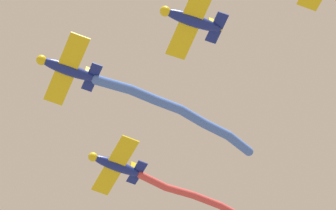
{
  "coord_description": "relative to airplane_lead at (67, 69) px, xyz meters",
  "views": [
    {
      "loc": [
        7.58,
        -41.05,
        4.65
      ],
      "look_at": [
        14.99,
        -3.94,
        57.53
      ],
      "focal_mm": 79.28,
      "sensor_mm": 36.0,
      "label": 1
    }
  ],
  "objects": [
    {
      "name": "airplane_left_wing",
      "position": [
        9.35,
        -6.71,
        0.0
      ],
      "size": [
        5.66,
        7.5,
        1.85
      ],
      "rotation": [
        0.0,
        0.0,
        3.3
      ],
      "color": "navy"
    },
    {
      "name": "smoke_trail_lead",
      "position": [
        10.42,
        3.24,
        0.82
      ],
      "size": [
        16.17,
        7.08,
        2.35
      ],
      "color": "#4C75DB"
    },
    {
      "name": "airplane_lead",
      "position": [
        0.0,
        0.0,
        0.0
      ],
      "size": [
        5.71,
        7.52,
        1.85
      ],
      "rotation": [
        0.0,
        0.0,
        3.35
      ],
      "color": "navy"
    },
    {
      "name": "airplane_right_wing",
      "position": [
        5.7,
        9.99,
        0.3
      ],
      "size": [
        5.73,
        7.52,
        1.85
      ],
      "rotation": [
        0.0,
        0.0,
        3.4
      ],
      "color": "navy"
    }
  ]
}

